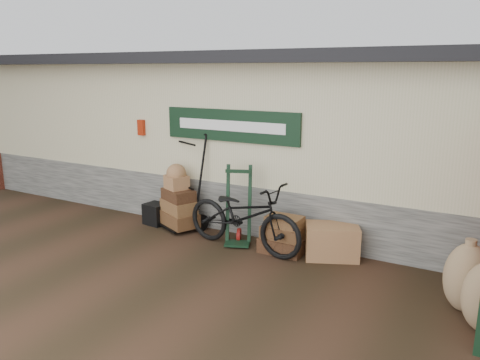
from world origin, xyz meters
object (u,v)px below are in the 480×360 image
Objects in this scene: suitcase_stack at (282,234)px; wicker_hamper at (332,241)px; bicycle at (243,212)px; green_barrow at (238,205)px; black_trunk at (156,214)px; porter_trolley at (188,180)px.

suitcase_stack reaches higher than wicker_hamper.
suitcase_stack is 0.32× the size of bicycle.
green_barrow is 0.62× the size of bicycle.
green_barrow reaches higher than suitcase_stack.
black_trunk is at bearing 88.36° from bicycle.
wicker_hamper is at bearing 22.66° from porter_trolley.
green_barrow is 0.90m from suitcase_stack.
black_trunk is at bearing 177.19° from suitcase_stack.
porter_trolley is 2.89m from wicker_hamper.
bicycle reaches higher than suitcase_stack.
porter_trolley is 1.29m from green_barrow.
suitcase_stack is at bearing 16.56° from porter_trolley.
bicycle reaches higher than black_trunk.
black_trunk is (-2.71, 0.13, -0.11)m from suitcase_stack.
porter_trolley reaches higher than suitcase_stack.
bicycle reaches higher than wicker_hamper.
black_trunk is at bearing -179.02° from wicker_hamper.
bicycle is at bearing -8.19° from black_trunk.
porter_trolley is 1.35× the size of green_barrow.
black_trunk is (-3.47, -0.06, -0.06)m from wicker_hamper.
wicker_hamper reaches higher than black_trunk.
black_trunk is (-1.89, 0.12, -0.47)m from green_barrow.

